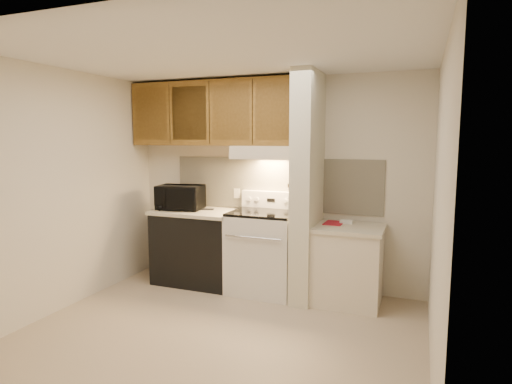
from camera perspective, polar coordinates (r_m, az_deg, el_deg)
The scene contains 50 objects.
floor at distance 4.18m, azimuth -4.69°, elevation -18.12°, with size 3.60×3.60×0.00m, color tan.
ceiling at distance 3.85m, azimuth -5.09°, elevation 17.82°, with size 3.60×3.60×0.00m, color white.
wall_back at distance 5.20m, azimuth 2.38°, elevation 1.25°, with size 3.60×0.02×2.50m, color beige.
wall_left at distance 4.88m, azimuth -24.23°, elevation 0.23°, with size 0.02×3.00×2.50m, color beige.
wall_right at distance 3.44m, azimuth 23.17°, elevation -2.38°, with size 0.02×3.00×2.50m, color beige.
backsplash at distance 5.19m, azimuth 2.34°, elevation 1.07°, with size 2.60×0.02×0.63m, color beige.
range_body at distance 5.03m, azimuth 1.05°, elevation -8.13°, with size 0.76×0.65×0.92m, color silver.
oven_window at distance 4.73m, azimuth -0.28°, elevation -8.61°, with size 0.50×0.01×0.30m, color black.
oven_handle at distance 4.64m, azimuth -0.45°, elevation -6.11°, with size 0.02×0.02×0.65m, color silver.
cooktop at distance 4.92m, azimuth 1.07°, elevation -2.79°, with size 0.74×0.64×0.03m, color black.
range_backguard at distance 5.17m, azimuth 2.16°, elevation -1.02°, with size 0.76×0.08×0.20m, color silver.
range_display at distance 5.13m, azimuth 2.00°, elevation -1.08°, with size 0.10×0.01×0.04m, color black.
range_knob_left_outer at distance 5.22m, azimuth -0.91°, elevation -0.93°, with size 0.05×0.05×0.02m, color silver.
range_knob_left_inner at distance 5.19m, azimuth 0.11°, elevation -0.99°, with size 0.05×0.05×0.02m, color silver.
range_knob_right_inner at distance 5.07m, azimuth 3.91°, elevation -1.19°, with size 0.05×0.05×0.02m, color silver.
range_knob_right_outer at distance 5.04m, azimuth 5.00°, elevation -1.25°, with size 0.05×0.05×0.02m, color silver.
dishwasher_front at distance 5.40m, azimuth -7.79°, elevation -7.40°, with size 1.00×0.63×0.87m, color black.
left_countertop at distance 5.30m, azimuth -7.88°, elevation -2.63°, with size 1.04×0.67×0.04m, color beige.
spoon_rest at distance 5.31m, azimuth -6.73°, elevation -2.29°, with size 0.20×0.06×0.01m, color black.
teal_jar at distance 5.32m, azimuth -10.61°, elevation -1.85°, with size 0.10×0.10×0.11m, color #206B68.
outlet at distance 5.37m, azimuth -2.57°, elevation -0.18°, with size 0.08×0.01×0.12m, color beige.
microwave at distance 5.37m, azimuth -10.06°, elevation -0.72°, with size 0.54×0.37×0.30m, color black.
partition_pillar at distance 4.72m, azimuth 6.88°, elevation 0.60°, with size 0.22×0.70×2.50m, color beige.
pillar_trim at distance 4.75m, azimuth 5.53°, elevation 1.26°, with size 0.01×0.70×0.04m, color brown.
knife_strip at distance 4.70m, azimuth 5.30°, elevation 1.45°, with size 0.02×0.42×0.04m, color black.
knife_blade_a at distance 4.56m, azimuth 4.58°, elevation 0.01°, with size 0.01×0.04×0.16m, color silver.
knife_handle_a at distance 4.55m, azimuth 4.61°, elevation 1.89°, with size 0.02×0.02×0.10m, color black.
knife_blade_b at distance 4.65m, azimuth 4.90°, elevation 0.02°, with size 0.01×0.04×0.18m, color silver.
knife_handle_b at distance 4.63m, azimuth 4.92°, elevation 1.99°, with size 0.02×0.02×0.10m, color black.
knife_blade_c at distance 4.71m, azimuth 5.11°, elevation -0.01°, with size 0.01×0.04×0.20m, color silver.
knife_handle_c at distance 4.70m, azimuth 5.16°, elevation 2.06°, with size 0.02×0.02×0.10m, color black.
knife_blade_d at distance 4.78m, azimuth 5.38°, elevation 0.34°, with size 0.01×0.04×0.16m, color silver.
knife_handle_d at distance 4.79m, azimuth 5.47°, elevation 2.15°, with size 0.02×0.02×0.10m, color black.
knife_blade_e at distance 4.88m, azimuth 5.69°, elevation 0.35°, with size 0.01×0.04×0.18m, color silver.
knife_handle_e at distance 4.84m, azimuth 5.66°, elevation 2.21°, with size 0.02×0.02×0.10m, color black.
oven_mitt at distance 4.93m, azimuth 5.86°, elevation -0.44°, with size 0.03×0.10×0.25m, color gray.
right_cab_base at distance 4.80m, azimuth 12.12°, elevation -9.70°, with size 0.70×0.60×0.81m, color beige.
right_countertop at distance 4.70m, azimuth 12.26°, elevation -4.73°, with size 0.74×0.64×0.04m, color beige.
red_folder at distance 4.82m, azimuth 10.33°, elevation -4.09°, with size 0.20×0.27×0.01m, color #A51727.
white_box at distance 4.84m, azimuth 11.96°, elevation -3.91°, with size 0.14×0.09×0.04m, color white.
range_hood at distance 4.97m, azimuth 1.58°, elevation 5.31°, with size 0.78×0.44×0.15m, color beige.
hood_lip at distance 4.77m, azimuth 0.73°, elevation 4.69°, with size 0.78×0.04×0.06m, color beige.
upper_cabinets at distance 5.29m, azimuth -5.41°, elevation 10.38°, with size 2.18×0.33×0.77m, color brown.
cab_door_a at distance 5.57m, azimuth -13.84°, elevation 10.05°, with size 0.46×0.01×0.63m, color brown.
cab_gap_a at distance 5.41m, azimuth -11.44°, elevation 10.20°, with size 0.01×0.01×0.73m, color black.
cab_door_b at distance 5.27m, azimuth -8.90°, elevation 10.34°, with size 0.46×0.01×0.63m, color brown.
cab_gap_b at distance 5.14m, azimuth -6.23°, elevation 10.46°, with size 0.01×0.01×0.73m, color black.
cab_door_c at distance 5.02m, azimuth -3.41°, elevation 10.57°, with size 0.46×0.01×0.63m, color brown.
cab_gap_c at distance 4.92m, azimuth -0.48°, elevation 10.65°, with size 0.01×0.01×0.73m, color black.
cab_door_d at distance 4.82m, azimuth 2.59°, elevation 10.71°, with size 0.46×0.01×0.63m, color brown.
Camera 1 is at (1.66, -3.40, 1.79)m, focal length 30.00 mm.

